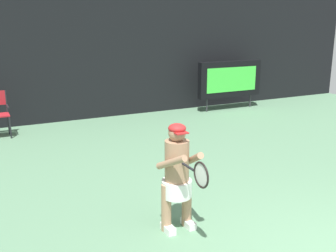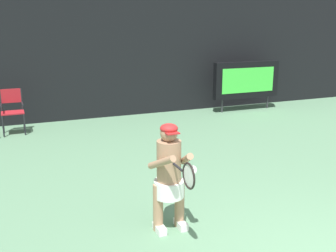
{
  "view_description": "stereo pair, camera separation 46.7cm",
  "coord_description": "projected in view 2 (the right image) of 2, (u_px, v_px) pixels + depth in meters",
  "views": [
    {
      "loc": [
        -3.41,
        -2.27,
        2.6
      ],
      "look_at": [
        -0.72,
        3.07,
        1.05
      ],
      "focal_mm": 42.14,
      "sensor_mm": 36.0,
      "label": 1
    },
    {
      "loc": [
        -2.98,
        -2.46,
        2.6
      ],
      "look_at": [
        -0.72,
        3.07,
        1.05
      ],
      "focal_mm": 42.14,
      "sensor_mm": 36.0,
      "label": 2
    }
  ],
  "objects": [
    {
      "name": "tennis_racket",
      "position": [
        188.0,
        175.0,
        4.45
      ],
      "size": [
        0.03,
        0.6,
        0.31
      ],
      "rotation": [
        0.0,
        0.0,
        -0.04
      ],
      "color": "black"
    },
    {
      "name": "scoreboard",
      "position": [
        246.0,
        80.0,
        12.02
      ],
      "size": [
        2.2,
        0.21,
        1.5
      ],
      "color": "black",
      "rests_on": "ground"
    },
    {
      "name": "tennis_player",
      "position": [
        169.0,
        174.0,
        4.99
      ],
      "size": [
        0.54,
        0.62,
        1.41
      ],
      "color": "white",
      "rests_on": "ground"
    },
    {
      "name": "umpire_chair",
      "position": [
        12.0,
        109.0,
        9.52
      ],
      "size": [
        0.52,
        0.44,
        1.08
      ],
      "color": "black",
      "rests_on": "ground"
    },
    {
      "name": "backdrop_screen",
      "position": [
        119.0,
        53.0,
        11.11
      ],
      "size": [
        18.0,
        0.12,
        3.66
      ],
      "color": "black",
      "rests_on": "ground"
    }
  ]
}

